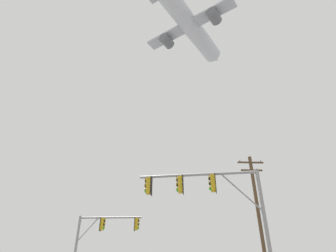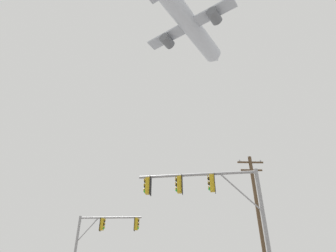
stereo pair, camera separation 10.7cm
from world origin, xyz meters
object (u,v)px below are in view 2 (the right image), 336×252
at_px(signal_pole_near, 210,197).
at_px(signal_pole_far, 100,234).
at_px(airplane, 191,26).
at_px(utility_pole, 258,215).

bearing_deg(signal_pole_near, signal_pole_far, 129.22).
bearing_deg(signal_pole_far, airplane, 61.83).
height_order(signal_pole_near, signal_pole_far, signal_pole_near).
distance_m(signal_pole_near, airplane, 57.69).
height_order(signal_pole_far, utility_pole, utility_pole).
bearing_deg(airplane, signal_pole_near, -97.87).
bearing_deg(utility_pole, signal_pole_far, 171.51).
distance_m(signal_pole_near, signal_pole_far, 11.65).
bearing_deg(airplane, signal_pole_far, -118.17).
distance_m(utility_pole, airplane, 53.63).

